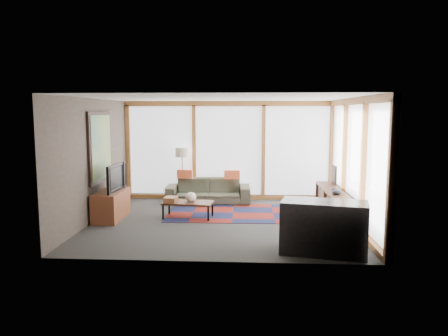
# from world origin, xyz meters

# --- Properties ---
(ground) EXTENTS (5.50, 5.50, 0.00)m
(ground) POSITION_xyz_m (0.00, 0.00, 0.00)
(ground) COLOR #30302E
(ground) RESTS_ON ground
(room_envelope) EXTENTS (5.52, 5.02, 2.62)m
(room_envelope) POSITION_xyz_m (0.49, 0.56, 1.54)
(room_envelope) COLOR #42352F
(room_envelope) RESTS_ON ground
(rug) EXTENTS (2.99, 1.94, 0.01)m
(rug) POSITION_xyz_m (0.19, 0.81, 0.01)
(rug) COLOR maroon
(rug) RESTS_ON ground
(sofa) EXTENTS (2.17, 0.93, 0.62)m
(sofa) POSITION_xyz_m (-0.50, 1.95, 0.31)
(sofa) COLOR #373829
(sofa) RESTS_ON ground
(pillow_left) EXTENTS (0.41, 0.15, 0.22)m
(pillow_left) POSITION_xyz_m (-1.10, 1.98, 0.73)
(pillow_left) COLOR #DE5A32
(pillow_left) RESTS_ON sofa
(pillow_right) EXTENTS (0.41, 0.16, 0.22)m
(pillow_right) POSITION_xyz_m (0.11, 1.95, 0.73)
(pillow_right) COLOR #DE5A32
(pillow_right) RESTS_ON sofa
(floor_lamp) EXTENTS (0.35, 0.35, 1.40)m
(floor_lamp) POSITION_xyz_m (-1.19, 2.13, 0.70)
(floor_lamp) COLOR black
(floor_lamp) RESTS_ON ground
(coffee_table) EXTENTS (1.13, 0.65, 0.36)m
(coffee_table) POSITION_xyz_m (-0.79, 0.29, 0.18)
(coffee_table) COLOR #351F0E
(coffee_table) RESTS_ON ground
(book_stack) EXTENTS (0.29, 0.35, 0.11)m
(book_stack) POSITION_xyz_m (-1.16, 0.27, 0.41)
(book_stack) COLOR brown
(book_stack) RESTS_ON coffee_table
(vase) EXTENTS (0.27, 0.27, 0.21)m
(vase) POSITION_xyz_m (-0.72, 0.31, 0.46)
(vase) COLOR #F0E5D0
(vase) RESTS_ON coffee_table
(bookshelf) EXTENTS (0.44, 2.41, 0.60)m
(bookshelf) POSITION_xyz_m (2.43, 0.62, 0.30)
(bookshelf) COLOR #351F0E
(bookshelf) RESTS_ON ground
(bowl_a) EXTENTS (0.22, 0.22, 0.10)m
(bowl_a) POSITION_xyz_m (2.38, 0.06, 0.65)
(bowl_a) COLOR black
(bowl_a) RESTS_ON bookshelf
(bowl_b) EXTENTS (0.19, 0.19, 0.08)m
(bowl_b) POSITION_xyz_m (2.42, 0.44, 0.64)
(bowl_b) COLOR black
(bowl_b) RESTS_ON bookshelf
(shelf_picture) EXTENTS (0.06, 0.35, 0.45)m
(shelf_picture) POSITION_xyz_m (2.57, 1.36, 0.83)
(shelf_picture) COLOR black
(shelf_picture) RESTS_ON bookshelf
(tv_console) EXTENTS (0.51, 1.23, 0.61)m
(tv_console) POSITION_xyz_m (-2.44, 0.12, 0.31)
(tv_console) COLOR brown
(tv_console) RESTS_ON ground
(television) EXTENTS (0.19, 1.04, 0.59)m
(television) POSITION_xyz_m (-2.41, 0.12, 0.91)
(television) COLOR black
(television) RESTS_ON tv_console
(bar_counter) EXTENTS (1.48, 0.92, 0.87)m
(bar_counter) POSITION_xyz_m (1.78, -1.98, 0.44)
(bar_counter) COLOR black
(bar_counter) RESTS_ON ground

